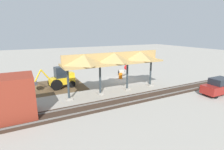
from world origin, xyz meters
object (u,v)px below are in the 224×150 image
(concrete_pipe, at_px, (121,73))
(traffic_barrel, at_px, (121,76))
(brick_utility_building, at_px, (12,97))
(distant_parked_car, at_px, (219,86))
(backhoe, at_px, (61,79))
(stop_sign, at_px, (126,69))

(concrete_pipe, bearing_deg, traffic_barrel, 56.38)
(concrete_pipe, xyz_separation_m, brick_utility_building, (15.75, 8.58, 1.31))
(distant_parked_car, bearing_deg, backhoe, -34.79)
(brick_utility_building, bearing_deg, stop_sign, -155.21)
(backhoe, bearing_deg, brick_utility_building, 50.87)
(concrete_pipe, bearing_deg, stop_sign, 97.16)
(brick_utility_building, height_order, distant_parked_car, brick_utility_building)
(distant_parked_car, xyz_separation_m, traffic_barrel, (6.66, -11.54, -0.53))
(stop_sign, relative_size, backhoe, 0.37)
(brick_utility_building, bearing_deg, backhoe, -129.13)
(traffic_barrel, bearing_deg, stop_sign, -163.31)
(backhoe, bearing_deg, distant_parked_car, 145.21)
(stop_sign, xyz_separation_m, brick_utility_building, (15.90, 7.35, 0.41))
(backhoe, xyz_separation_m, brick_utility_building, (5.34, 6.56, 0.59))
(distant_parked_car, bearing_deg, stop_sign, -65.45)
(traffic_barrel, bearing_deg, backhoe, 2.55)
(backhoe, relative_size, concrete_pipe, 4.32)
(concrete_pipe, relative_size, traffic_barrel, 1.39)
(backhoe, distance_m, concrete_pipe, 10.63)
(concrete_pipe, xyz_separation_m, distant_parked_car, (-5.59, 13.14, 0.45))
(brick_utility_building, bearing_deg, traffic_barrel, -154.57)
(backhoe, height_order, traffic_barrel, backhoe)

